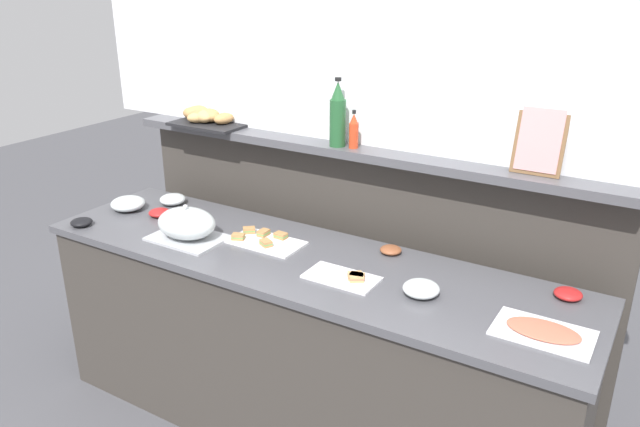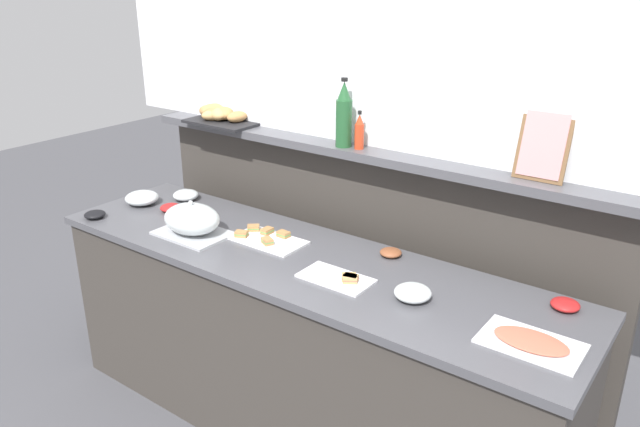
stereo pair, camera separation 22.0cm
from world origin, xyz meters
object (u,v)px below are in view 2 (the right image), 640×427
cold_cuts_platter (531,342)px  serving_cloche (192,220)px  bread_basket (219,114)px  wine_bottle_green (344,116)px  glass_bowl_medium (413,293)px  sandwich_platter_rear (267,238)px  condiment_bowl_cream (391,252)px  sandwich_platter_side (340,278)px  condiment_bowl_red (95,214)px  hot_sauce_bottle (359,132)px  condiment_bowl_teal (565,305)px  framed_picture (544,145)px  glass_bowl_small (186,195)px  glass_bowl_large (142,198)px  condiment_bowl_dark (171,208)px

cold_cuts_platter → serving_cloche: size_ratio=0.97×
cold_cuts_platter → bread_basket: bearing=164.9°
wine_bottle_green → glass_bowl_medium: bearing=-35.9°
sandwich_platter_rear → condiment_bowl_cream: 0.58m
sandwich_platter_side → wine_bottle_green: size_ratio=0.94×
sandwich_platter_rear → condiment_bowl_red: size_ratio=3.24×
bread_basket → glass_bowl_medium: bearing=-18.2°
bread_basket → condiment_bowl_cream: bearing=-9.4°
hot_sauce_bottle → serving_cloche: bearing=-137.3°
glass_bowl_medium → sandwich_platter_rear: bearing=173.5°
sandwich_platter_rear → condiment_bowl_teal: bearing=7.8°
condiment_bowl_cream → framed_picture: (0.52, 0.23, 0.51)m
cold_cuts_platter → condiment_bowl_cream: (-0.72, 0.32, 0.01)m
glass_bowl_small → glass_bowl_medium: bearing=-9.2°
glass_bowl_large → bread_basket: size_ratio=0.41×
condiment_bowl_teal → bread_basket: size_ratio=0.25×
glass_bowl_large → framed_picture: (1.91, 0.45, 0.50)m
condiment_bowl_dark → bread_basket: bearing=92.8°
cold_cuts_platter → serving_cloche: serving_cloche is taller
hot_sauce_bottle → framed_picture: framed_picture is taller
glass_bowl_medium → condiment_bowl_teal: bearing=28.9°
glass_bowl_small → condiment_bowl_cream: 1.25m
serving_cloche → condiment_bowl_cream: (0.86, 0.35, -0.06)m
sandwich_platter_rear → condiment_bowl_teal: (1.29, 0.18, 0.01)m
condiment_bowl_red → condiment_bowl_dark: bearing=51.3°
sandwich_platter_rear → wine_bottle_green: 0.66m
cold_cuts_platter → condiment_bowl_red: (-2.14, -0.17, 0.01)m
sandwich_platter_side → framed_picture: size_ratio=1.06×
sandwich_platter_rear → wine_bottle_green: wine_bottle_green is taller
glass_bowl_medium → bread_basket: bread_basket is taller
sandwich_platter_side → bread_basket: bread_basket is taller
sandwich_platter_side → glass_bowl_large: 1.34m
condiment_bowl_teal → hot_sauce_bottle: bearing=169.2°
glass_bowl_medium → wine_bottle_green: 0.93m
sandwich_platter_side → serving_cloche: 0.82m
condiment_bowl_cream → hot_sauce_bottle: hot_sauce_bottle is taller
cold_cuts_platter → bread_basket: bread_basket is taller
sandwich_platter_side → hot_sauce_bottle: bearing=115.9°
sandwich_platter_rear → wine_bottle_green: bearing=65.2°
sandwich_platter_rear → hot_sauce_bottle: (0.25, 0.37, 0.46)m
serving_cloche → condiment_bowl_teal: size_ratio=3.25×
sandwich_platter_side → condiment_bowl_cream: sandwich_platter_side is taller
glass_bowl_medium → condiment_bowl_dark: 1.45m
serving_cloche → condiment_bowl_dark: bearing=155.8°
framed_picture → condiment_bowl_cream: bearing=-156.3°
serving_cloche → condiment_bowl_red: 0.57m
serving_cloche → glass_bowl_large: size_ratio=1.95×
sandwich_platter_rear → hot_sauce_bottle: hot_sauce_bottle is taller
serving_cloche → glass_bowl_large: bearing=166.5°
sandwich_platter_side → sandwich_platter_rear: bearing=165.5°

